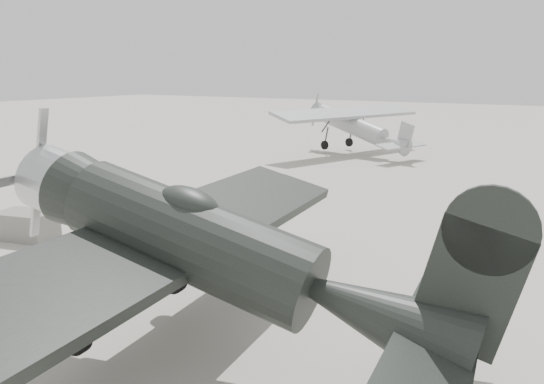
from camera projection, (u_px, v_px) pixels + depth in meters
The scene contains 4 objects.
ground at pixel (196, 248), 15.73m from camera, with size 160.00×160.00×0.00m, color gray.
lowwing_monoplane at pixel (214, 250), 9.01m from camera, with size 8.95×12.55×4.04m.
highwing_monoplane at pixel (355, 122), 33.20m from camera, with size 8.22×11.28×3.24m.
equipment_block at pixel (26, 225), 16.51m from camera, with size 1.72×1.08×0.86m, color slate.
Camera 1 is at (9.58, -11.73, 5.09)m, focal length 35.00 mm.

